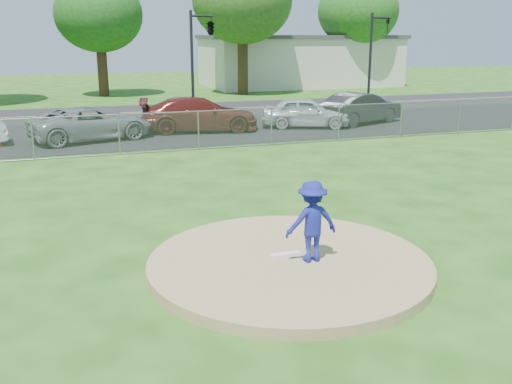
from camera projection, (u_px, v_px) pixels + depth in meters
ground at (184, 162)px, 20.06m from camera, size 120.00×120.00×0.00m
pitchers_mound at (289, 264)px, 10.89m from camera, size 5.40×5.40×0.20m
pitching_rubber at (285, 254)px, 11.04m from camera, size 0.60×0.15×0.04m
chain_link_fence at (173, 132)px, 21.69m from camera, size 40.00×0.06×1.50m
parking_lot at (155, 133)px, 26.00m from camera, size 50.00×8.00×0.01m
street at (135, 112)px, 32.85m from camera, size 60.00×7.00×0.01m
commercial_building at (299, 60)px, 49.97m from camera, size 16.40×9.40×4.30m
tree_center at (98, 3)px, 39.96m from camera, size 6.16×6.16×9.84m
tree_far_right at (358, 0)px, 47.14m from camera, size 6.72×6.72×10.74m
traffic_signal_center at (209, 29)px, 31.01m from camera, size 1.42×2.48×5.60m
traffic_signal_right at (374, 51)px, 34.48m from camera, size 1.28×0.20×5.60m
pitcher at (312, 221)px, 10.59m from camera, size 1.01×0.58×1.55m
parked_car_gray at (91, 123)px, 24.03m from camera, size 5.52×3.68×1.41m
parked_car_darkred at (199, 114)px, 26.24m from camera, size 5.65×3.01×1.56m
parked_car_pearl at (306, 112)px, 27.33m from camera, size 4.55×3.07×1.44m
parked_car_charcoal at (361, 108)px, 28.49m from camera, size 4.96×3.23×1.54m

